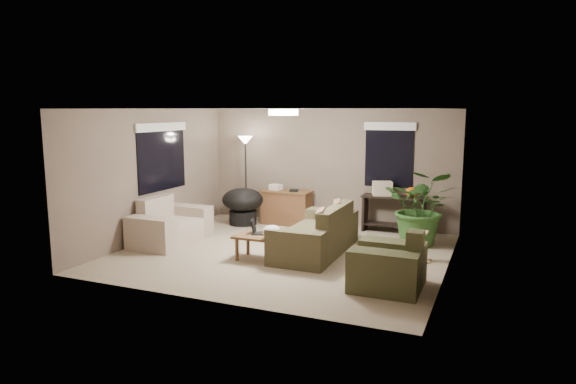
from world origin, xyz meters
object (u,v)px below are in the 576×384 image
at_px(main_sofa, 318,236).
at_px(desk, 286,207).
at_px(papasan_chair, 243,203).
at_px(armchair, 389,267).
at_px(console_table, 394,211).
at_px(floor_lamp, 245,151).
at_px(loveseat, 170,227).
at_px(houseplant, 421,215).
at_px(coffee_table, 265,239).
at_px(cat_scratching_post, 421,248).

distance_m(main_sofa, desk, 2.34).
relative_size(desk, papasan_chair, 1.13).
height_order(main_sofa, armchair, same).
relative_size(console_table, floor_lamp, 0.68).
bearing_deg(loveseat, desk, 57.62).
height_order(papasan_chair, houseplant, houseplant).
height_order(armchair, houseplant, houseplant).
bearing_deg(floor_lamp, main_sofa, -37.02).
bearing_deg(coffee_table, floor_lamp, 123.27).
bearing_deg(floor_lamp, coffee_table, -56.73).
height_order(desk, cat_scratching_post, desk).
bearing_deg(cat_scratching_post, armchair, -98.16).
relative_size(coffee_table, console_table, 0.77).
bearing_deg(desk, armchair, -47.46).
bearing_deg(floor_lamp, papasan_chair, -79.75).
bearing_deg(console_table, desk, -175.89).
distance_m(main_sofa, floor_lamp, 3.17).
distance_m(desk, cat_scratching_post, 3.54).
bearing_deg(desk, papasan_chair, -157.02).
bearing_deg(armchair, console_table, 100.17).
height_order(coffee_table, console_table, console_table).
relative_size(coffee_table, desk, 0.91).
bearing_deg(houseplant, papasan_chair, 176.22).
relative_size(papasan_chair, floor_lamp, 0.51).
bearing_deg(coffee_table, cat_scratching_post, 22.36).
height_order(coffee_table, floor_lamp, floor_lamp).
distance_m(coffee_table, cat_scratching_post, 2.59).
distance_m(loveseat, armchair, 4.44).
xyz_separation_m(main_sofa, armchair, (1.52, -1.30, 0.00)).
bearing_deg(loveseat, console_table, 33.01).
relative_size(main_sofa, loveseat, 1.37).
bearing_deg(main_sofa, houseplant, 38.25).
bearing_deg(floor_lamp, loveseat, -103.67).
height_order(main_sofa, coffee_table, main_sofa).
bearing_deg(armchair, papasan_chair, 143.51).
relative_size(loveseat, coffee_table, 1.60).
relative_size(console_table, cat_scratching_post, 2.60).
distance_m(console_table, houseplant, 1.04).
bearing_deg(houseplant, loveseat, -159.56).
distance_m(main_sofa, loveseat, 2.86).
bearing_deg(loveseat, cat_scratching_post, 7.58).
height_order(loveseat, coffee_table, loveseat).
bearing_deg(armchair, loveseat, 168.30).
relative_size(armchair, desk, 0.91).
xyz_separation_m(armchair, papasan_chair, (-3.78, 2.80, 0.17)).
xyz_separation_m(main_sofa, coffee_table, (-0.66, -0.77, 0.06)).
relative_size(console_table, houseplant, 0.91).
relative_size(loveseat, desk, 1.45).
bearing_deg(console_table, cat_scratching_post, -65.99).
relative_size(main_sofa, console_table, 1.69).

